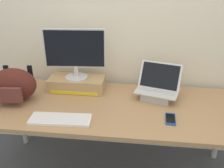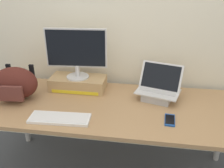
{
  "view_description": "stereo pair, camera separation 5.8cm",
  "coord_description": "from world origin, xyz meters",
  "px_view_note": "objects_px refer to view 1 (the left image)",
  "views": [
    {
      "loc": [
        0.2,
        -1.68,
        1.68
      ],
      "look_at": [
        0.0,
        0.0,
        0.89
      ],
      "focal_mm": 40.16,
      "sensor_mm": 36.0,
      "label": 1
    },
    {
      "loc": [
        0.26,
        -1.68,
        1.68
      ],
      "look_at": [
        0.0,
        0.0,
        0.89
      ],
      "focal_mm": 40.16,
      "sensor_mm": 36.0,
      "label": 2
    }
  ],
  "objects_px": {
    "desktop_monitor": "(75,52)",
    "cell_phone": "(170,119)",
    "open_laptop": "(157,91)",
    "external_keyboard": "(60,119)",
    "messenger_backpack": "(13,85)",
    "toner_box_yellow": "(77,84)"
  },
  "relations": [
    {
      "from": "desktop_monitor",
      "to": "cell_phone",
      "type": "xyz_separation_m",
      "value": [
        0.77,
        -0.39,
        -0.33
      ]
    },
    {
      "from": "open_laptop",
      "to": "external_keyboard",
      "type": "xyz_separation_m",
      "value": [
        -0.68,
        -0.42,
        -0.05
      ]
    },
    {
      "from": "desktop_monitor",
      "to": "cell_phone",
      "type": "height_order",
      "value": "desktop_monitor"
    },
    {
      "from": "desktop_monitor",
      "to": "messenger_backpack",
      "type": "distance_m",
      "value": 0.55
    },
    {
      "from": "toner_box_yellow",
      "to": "open_laptop",
      "type": "xyz_separation_m",
      "value": [
        0.69,
        -0.08,
        0.0
      ]
    },
    {
      "from": "toner_box_yellow",
      "to": "external_keyboard",
      "type": "bearing_deg",
      "value": -89.44
    },
    {
      "from": "open_laptop",
      "to": "cell_phone",
      "type": "relative_size",
      "value": 2.5
    },
    {
      "from": "desktop_monitor",
      "to": "open_laptop",
      "type": "height_order",
      "value": "desktop_monitor"
    },
    {
      "from": "messenger_backpack",
      "to": "cell_phone",
      "type": "distance_m",
      "value": 1.23
    },
    {
      "from": "desktop_monitor",
      "to": "open_laptop",
      "type": "bearing_deg",
      "value": -10.59
    },
    {
      "from": "toner_box_yellow",
      "to": "cell_phone",
      "type": "xyz_separation_m",
      "value": [
        0.77,
        -0.4,
        -0.05
      ]
    },
    {
      "from": "desktop_monitor",
      "to": "external_keyboard",
      "type": "relative_size",
      "value": 1.17
    },
    {
      "from": "toner_box_yellow",
      "to": "messenger_backpack",
      "type": "bearing_deg",
      "value": -151.24
    },
    {
      "from": "messenger_backpack",
      "to": "open_laptop",
      "type": "bearing_deg",
      "value": 3.17
    },
    {
      "from": "cell_phone",
      "to": "external_keyboard",
      "type": "bearing_deg",
      "value": -168.62
    },
    {
      "from": "external_keyboard",
      "to": "cell_phone",
      "type": "relative_size",
      "value": 2.82
    },
    {
      "from": "cell_phone",
      "to": "desktop_monitor",
      "type": "bearing_deg",
      "value": 156.37
    },
    {
      "from": "toner_box_yellow",
      "to": "messenger_backpack",
      "type": "distance_m",
      "value": 0.51
    },
    {
      "from": "toner_box_yellow",
      "to": "desktop_monitor",
      "type": "xyz_separation_m",
      "value": [
        0.0,
        -0.0,
        0.28
      ]
    },
    {
      "from": "open_laptop",
      "to": "messenger_backpack",
      "type": "distance_m",
      "value": 1.15
    },
    {
      "from": "open_laptop",
      "to": "external_keyboard",
      "type": "relative_size",
      "value": 0.88
    },
    {
      "from": "desktop_monitor",
      "to": "cell_phone",
      "type": "bearing_deg",
      "value": -31.54
    }
  ]
}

